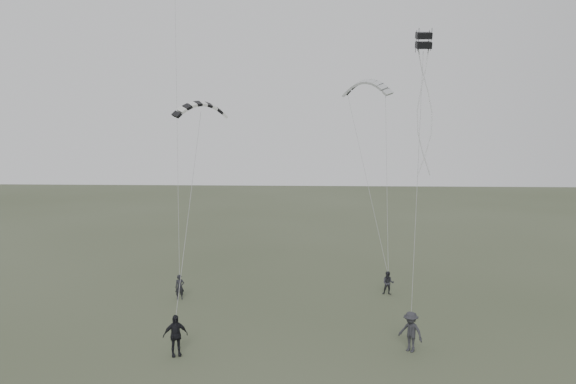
{
  "coord_description": "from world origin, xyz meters",
  "views": [
    {
      "loc": [
        2.38,
        -26.43,
        10.55
      ],
      "look_at": [
        0.89,
        5.38,
        6.71
      ],
      "focal_mm": 35.0,
      "sensor_mm": 36.0,
      "label": 1
    }
  ],
  "objects_px": {
    "flyer_left": "(180,287)",
    "flyer_far": "(411,332)",
    "flyer_right": "(388,283)",
    "flyer_center": "(175,335)",
    "kite_pale_large": "(366,81)",
    "kite_striped": "(201,104)",
    "kite_box": "(424,40)"
  },
  "relations": [
    {
      "from": "flyer_center",
      "to": "flyer_far",
      "type": "xyz_separation_m",
      "value": [
        10.84,
        1.0,
        -0.01
      ]
    },
    {
      "from": "flyer_far",
      "to": "kite_box",
      "type": "height_order",
      "value": "kite_box"
    },
    {
      "from": "flyer_right",
      "to": "flyer_far",
      "type": "bearing_deg",
      "value": -82.02
    },
    {
      "from": "flyer_left",
      "to": "kite_pale_large",
      "type": "height_order",
      "value": "kite_pale_large"
    },
    {
      "from": "flyer_left",
      "to": "flyer_far",
      "type": "relative_size",
      "value": 0.79
    },
    {
      "from": "kite_striped",
      "to": "kite_box",
      "type": "height_order",
      "value": "kite_box"
    },
    {
      "from": "flyer_left",
      "to": "flyer_right",
      "type": "bearing_deg",
      "value": -11.8
    },
    {
      "from": "flyer_far",
      "to": "kite_pale_large",
      "type": "height_order",
      "value": "kite_pale_large"
    },
    {
      "from": "flyer_right",
      "to": "flyer_center",
      "type": "height_order",
      "value": "flyer_center"
    },
    {
      "from": "flyer_center",
      "to": "kite_pale_large",
      "type": "bearing_deg",
      "value": 35.29
    },
    {
      "from": "flyer_left",
      "to": "flyer_center",
      "type": "xyz_separation_m",
      "value": [
        1.8,
        -8.3,
        0.21
      ]
    },
    {
      "from": "flyer_left",
      "to": "kite_box",
      "type": "height_order",
      "value": "kite_box"
    },
    {
      "from": "flyer_center",
      "to": "kite_pale_large",
      "type": "relative_size",
      "value": 0.52
    },
    {
      "from": "flyer_right",
      "to": "flyer_left",
      "type": "bearing_deg",
      "value": -164.46
    },
    {
      "from": "flyer_left",
      "to": "kite_striped",
      "type": "bearing_deg",
      "value": -64.17
    },
    {
      "from": "flyer_left",
      "to": "flyer_center",
      "type": "distance_m",
      "value": 8.49
    },
    {
      "from": "kite_pale_large",
      "to": "flyer_far",
      "type": "bearing_deg",
      "value": -56.44
    },
    {
      "from": "flyer_far",
      "to": "kite_pale_large",
      "type": "distance_m",
      "value": 20.26
    },
    {
      "from": "flyer_center",
      "to": "flyer_far",
      "type": "distance_m",
      "value": 10.89
    },
    {
      "from": "kite_pale_large",
      "to": "kite_striped",
      "type": "bearing_deg",
      "value": -103.08
    },
    {
      "from": "kite_box",
      "to": "kite_pale_large",
      "type": "bearing_deg",
      "value": 95.8
    },
    {
      "from": "flyer_left",
      "to": "kite_box",
      "type": "relative_size",
      "value": 2.05
    },
    {
      "from": "flyer_left",
      "to": "flyer_center",
      "type": "relative_size",
      "value": 0.78
    },
    {
      "from": "flyer_right",
      "to": "kite_striped",
      "type": "bearing_deg",
      "value": -153.7
    },
    {
      "from": "flyer_left",
      "to": "kite_striped",
      "type": "distance_m",
      "value": 11.26
    },
    {
      "from": "flyer_right",
      "to": "flyer_center",
      "type": "xyz_separation_m",
      "value": [
        -10.95,
        -9.83,
        0.23
      ]
    },
    {
      "from": "flyer_right",
      "to": "kite_striped",
      "type": "xyz_separation_m",
      "value": [
        -10.87,
        -3.45,
        10.95
      ]
    },
    {
      "from": "flyer_right",
      "to": "flyer_far",
      "type": "distance_m",
      "value": 8.83
    },
    {
      "from": "flyer_center",
      "to": "kite_striped",
      "type": "bearing_deg",
      "value": 65.41
    },
    {
      "from": "kite_pale_large",
      "to": "flyer_center",
      "type": "bearing_deg",
      "value": -90.24
    },
    {
      "from": "flyer_left",
      "to": "flyer_far",
      "type": "height_order",
      "value": "flyer_far"
    },
    {
      "from": "flyer_center",
      "to": "kite_striped",
      "type": "distance_m",
      "value": 12.48
    }
  ]
}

